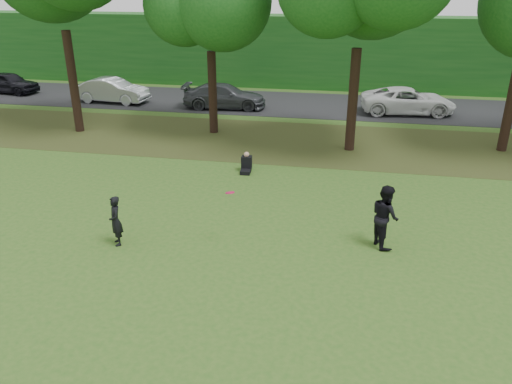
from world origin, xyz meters
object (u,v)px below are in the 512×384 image
player_left (116,221)px  frisbee (230,193)px  player_right (385,216)px  seated_person (246,164)px

player_left → frisbee: size_ratio=5.12×
player_left → player_right: bearing=66.5°
frisbee → player_right: bearing=10.0°
seated_person → player_right: bearing=-48.3°
player_left → seated_person: (2.55, 6.76, -0.46)m
player_right → seated_person: 7.54m
frisbee → seated_person: frisbee is taller
player_left → frisbee: (3.35, 0.63, 0.92)m
player_left → frisbee: frisbee is taller
frisbee → player_left: bearing=-169.3°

